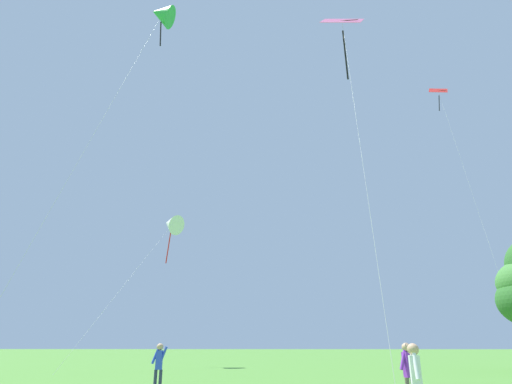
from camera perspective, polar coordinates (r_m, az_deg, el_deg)
name	(u,v)px	position (r m, az deg, el deg)	size (l,w,h in m)	color
kite_pink_low	(343,34)	(28.21, 11.47, 19.81)	(2.90, 10.87, 21.33)	pink
kite_red_high	(440,99)	(50.94, 23.17, 11.22)	(2.47, 10.62, 28.38)	red
kite_white_distant	(171,224)	(41.59, -11.13, -4.19)	(4.95, 13.23, 13.60)	white
kite_green_small	(162,15)	(33.35, -12.36, 21.92)	(3.33, 11.22, 24.57)	green
person_foreground_watcher	(409,370)	(13.22, 19.50, -21.27)	(0.54, 0.30, 1.73)	#665B4C
person_with_spool	(159,364)	(16.81, -12.71, -21.27)	(0.56, 0.24, 1.73)	#2D3351
person_in_blue_jacket	(416,379)	(9.90, 20.42, -22.18)	(0.23, 0.55, 1.71)	black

